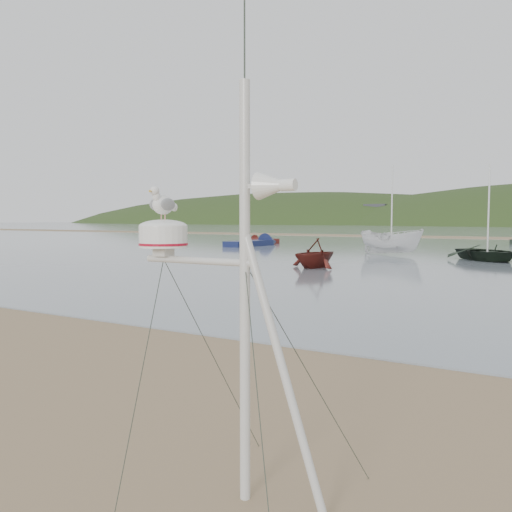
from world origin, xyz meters
The scene contains 7 objects.
ground centered at (0.00, 0.00, 0.00)m, with size 560.00×560.00×0.00m, color #81684A.
mast_rig centered at (3.07, -1.48, 1.12)m, with size 2.06×2.20×4.66m.
boat_dark centered at (0.85, 29.70, 2.44)m, with size 3.42×0.99×4.79m, color black.
boat_red centered at (-6.07, 19.89, 1.51)m, with size 2.54×1.55×2.94m, color #511812.
boat_white centered at (-5.79, 32.03, 2.43)m, with size 1.80×1.85×4.79m, color silver.
sailboat_blue_near centered at (-20.47, 38.83, 0.30)m, with size 2.44×7.37×7.18m.
dinghy_red_far centered at (-23.41, 43.22, 0.29)m, with size 4.78×2.78×1.14m.
Camera 1 is at (5.73, -5.56, 2.61)m, focal length 38.00 mm.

